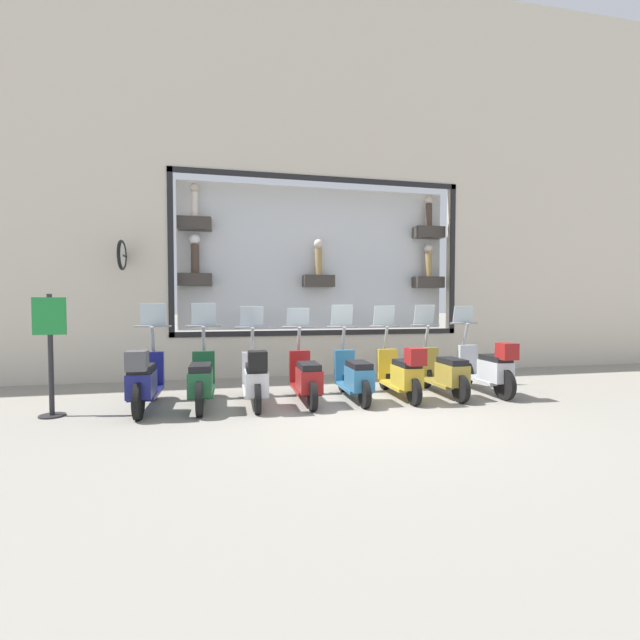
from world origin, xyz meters
name	(u,v)px	position (x,y,z in m)	size (l,w,h in m)	color
ground_plane	(368,411)	(0.00, 0.00, 0.00)	(120.00, 120.00, 0.00)	gray
building_facade	(320,172)	(3.60, 0.00, 4.74)	(1.23, 36.00, 9.24)	beige
scooter_silver_0	(488,368)	(0.69, -2.54, 0.48)	(1.81, 0.61, 1.62)	black
scooter_olive_1	(444,372)	(0.74, -1.69, 0.42)	(1.79, 0.60, 1.64)	black
scooter_yellow_2	(402,373)	(0.67, -0.84, 0.46)	(1.79, 0.60, 1.63)	black
scooter_teal_3	(354,376)	(0.74, 0.01, 0.42)	(1.79, 0.61, 1.65)	black
scooter_red_4	(306,378)	(0.74, 0.85, 0.42)	(1.79, 0.60, 1.59)	black
scooter_white_5	(255,378)	(0.68, 1.70, 0.46)	(1.79, 0.61, 1.62)	black
scooter_green_6	(202,380)	(0.75, 2.55, 0.44)	(1.81, 0.61, 1.68)	black
scooter_navy_7	(145,380)	(0.69, 3.39, 0.49)	(1.81, 0.61, 1.67)	black
shop_sign_post	(50,350)	(0.66, 4.68, 0.99)	(0.36, 0.45, 1.81)	#232326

